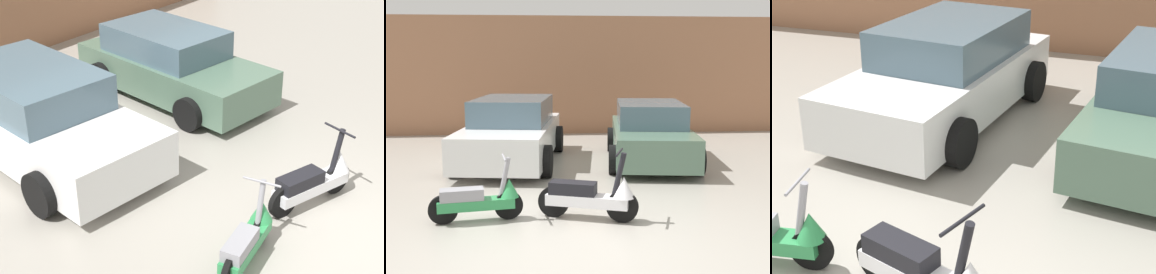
% 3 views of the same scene
% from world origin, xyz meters
% --- Properties ---
extents(ground_plane, '(28.00, 28.00, 0.00)m').
position_xyz_m(ground_plane, '(0.00, 0.00, 0.00)').
color(ground_plane, '#9E998E').
extents(wall_back, '(19.60, 0.12, 3.59)m').
position_xyz_m(wall_back, '(0.00, 8.82, 1.80)').
color(wall_back, '#9E6B4C').
rests_on(wall_back, ground_plane).
extents(scooter_front_left, '(1.34, 0.52, 0.94)m').
position_xyz_m(scooter_front_left, '(-1.29, 0.75, 0.33)').
color(scooter_front_left, black).
rests_on(scooter_front_left, ground_plane).
extents(scooter_front_right, '(1.44, 0.73, 1.04)m').
position_xyz_m(scooter_front_right, '(0.32, 0.67, 0.37)').
color(scooter_front_right, black).
rests_on(scooter_front_right, ground_plane).
extents(car_rear_left, '(2.48, 4.46, 1.45)m').
position_xyz_m(car_rear_left, '(-1.02, 4.76, 0.69)').
color(car_rear_left, white).
rests_on(car_rear_left, ground_plane).
extents(car_rear_center, '(2.30, 4.12, 1.34)m').
position_xyz_m(car_rear_center, '(2.11, 4.58, 0.64)').
color(car_rear_center, '#51705B').
rests_on(car_rear_center, ground_plane).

